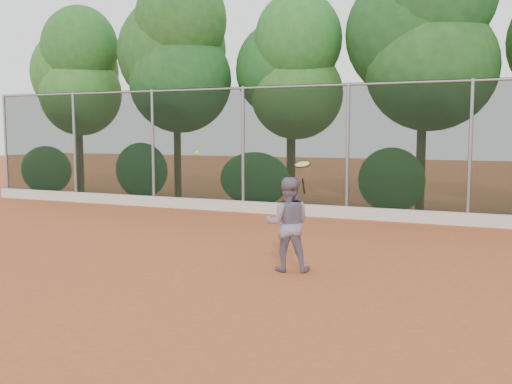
% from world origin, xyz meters
% --- Properties ---
extents(ground, '(80.00, 80.00, 0.00)m').
position_xyz_m(ground, '(0.00, 0.00, 0.00)').
color(ground, '#A94F28').
rests_on(ground, ground).
extents(concrete_curb, '(24.00, 0.20, 0.30)m').
position_xyz_m(concrete_curb, '(0.00, 6.82, 0.15)').
color(concrete_curb, silver).
rests_on(concrete_curb, ground).
extents(tennis_player, '(0.87, 0.76, 1.52)m').
position_xyz_m(tennis_player, '(0.59, 0.93, 0.76)').
color(tennis_player, gray).
rests_on(tennis_player, ground).
extents(chainlink_fence, '(24.09, 0.09, 3.50)m').
position_xyz_m(chainlink_fence, '(-0.00, 7.00, 1.86)').
color(chainlink_fence, black).
rests_on(chainlink_fence, ground).
extents(foliage_backdrop, '(23.70, 3.63, 7.55)m').
position_xyz_m(foliage_backdrop, '(-0.55, 8.98, 4.40)').
color(foliage_backdrop, '#48321C').
rests_on(foliage_backdrop, ground).
extents(tennis_racket, '(0.29, 0.28, 0.54)m').
position_xyz_m(tennis_racket, '(0.84, 0.91, 1.69)').
color(tennis_racket, black).
rests_on(tennis_racket, ground).
extents(tennis_ball_in_flight, '(0.07, 0.07, 0.07)m').
position_xyz_m(tennis_ball_in_flight, '(-1.07, 0.93, 1.88)').
color(tennis_ball_in_flight, '#C6EA35').
rests_on(tennis_ball_in_flight, ground).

